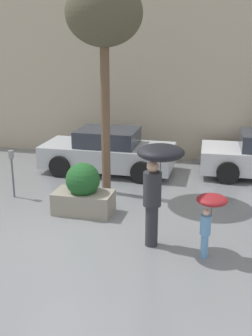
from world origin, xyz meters
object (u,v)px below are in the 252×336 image
Objects in this scene: planter_box at (83,191)px; parking_meter at (12,164)px; person_adult at (157,172)px; parked_car_near at (108,152)px; person_child at (210,210)px; street_tree at (104,17)px.

planter_box is 2.20m from parking_meter.
person_adult is 1.67× the size of parking_meter.
parked_car_near is 3.27m from parking_meter.
street_tree is (-2.84, 2.93, 3.47)m from person_child.
planter_box is 3.34m from person_child.
street_tree is at bearing 123.04° from person_child.
person_adult is 4.36m from street_tree.
street_tree is at bearing -165.65° from parked_car_near.
planter_box is 0.34× the size of parked_car_near.
parking_meter is (-1.75, -2.74, 0.29)m from parked_car_near.
person_child is (2.97, -1.46, 0.44)m from planter_box.
street_tree reaches higher than parked_car_near.
parking_meter is at bearing 165.40° from planter_box.
person_adult is 0.52× the size of parked_car_near.
person_adult reaches higher than parking_meter.
street_tree is at bearing 140.50° from person_adult.
planter_box is 1.10× the size of parking_meter.
planter_box is 1.10× the size of person_child.
person_adult is 4.47m from parking_meter.
person_child is 0.24× the size of street_tree.
person_adult is at bearing -23.90° from parking_meter.
street_tree reaches higher than person_child.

